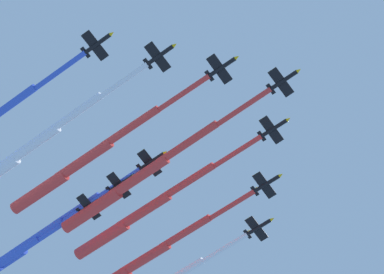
% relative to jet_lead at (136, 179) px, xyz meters
% --- Properties ---
extents(jet_lead, '(64.17, 54.29, 3.96)m').
position_rel_jet_lead_xyz_m(jet_lead, '(0.00, 0.00, 0.00)').
color(jet_lead, black).
extents(jet_port_inner, '(60.58, 50.27, 4.09)m').
position_rel_jet_lead_xyz_m(jet_port_inner, '(-1.57, -13.70, 3.90)').
color(jet_port_inner, black).
extents(jet_starboard_inner, '(62.55, 51.71, 4.09)m').
position_rel_jet_lead_xyz_m(jet_starboard_inner, '(15.06, 4.22, 1.32)').
color(jet_starboard_inner, black).
extents(jet_port_mid, '(58.23, 48.39, 4.06)m').
position_rel_jet_lead_xyz_m(jet_port_mid, '(-2.28, -28.82, 1.43)').
color(jet_port_mid, black).
extents(jet_starboard_mid, '(58.67, 49.05, 4.07)m').
position_rel_jet_lead_xyz_m(jet_starboard_mid, '(28.71, 8.49, 1.96)').
color(jet_starboard_mid, black).
extents(jet_trail_port, '(56.43, 47.80, 4.05)m').
position_rel_jet_lead_xyz_m(jet_trail_port, '(28.89, -23.37, 3.10)').
color(jet_trail_port, black).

